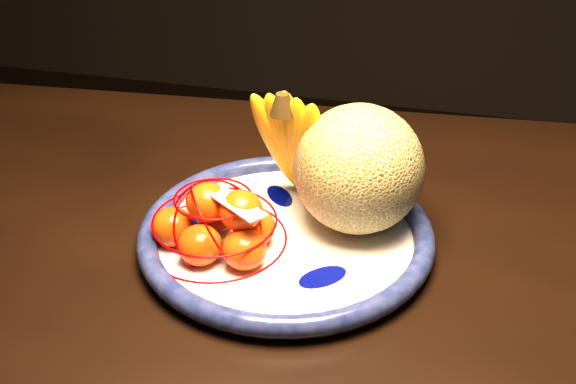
% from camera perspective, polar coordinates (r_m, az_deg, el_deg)
% --- Properties ---
extents(dining_table, '(1.66, 1.08, 0.80)m').
position_cam_1_polar(dining_table, '(0.91, -8.69, -10.41)').
color(dining_table, black).
rests_on(dining_table, ground).
extents(fruit_bowl, '(0.36, 0.36, 0.03)m').
position_cam_1_polar(fruit_bowl, '(0.88, -0.16, -3.43)').
color(fruit_bowl, white).
rests_on(fruit_bowl, dining_table).
extents(cantaloupe, '(0.16, 0.16, 0.16)m').
position_cam_1_polar(cantaloupe, '(0.86, 5.60, 1.83)').
color(cantaloupe, olive).
rests_on(cantaloupe, fruit_bowl).
extents(banana_bunch, '(0.12, 0.11, 0.18)m').
position_cam_1_polar(banana_bunch, '(0.90, 0.37, 4.20)').
color(banana_bunch, yellow).
rests_on(banana_bunch, fruit_bowl).
extents(mandarin_bag, '(0.22, 0.22, 0.11)m').
position_cam_1_polar(mandarin_bag, '(0.84, -5.54, -2.63)').
color(mandarin_bag, '#FF4F12').
rests_on(mandarin_bag, fruit_bowl).
extents(price_tag, '(0.08, 0.06, 0.01)m').
position_cam_1_polar(price_tag, '(0.80, -4.08, -0.95)').
color(price_tag, white).
rests_on(price_tag, mandarin_bag).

